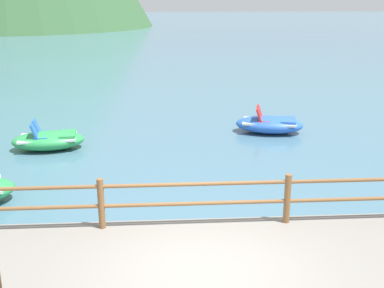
# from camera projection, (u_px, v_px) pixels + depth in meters

# --- Properties ---
(ground_plane) EXTENTS (200.00, 200.00, 0.00)m
(ground_plane) POSITION_uv_depth(u_px,v_px,m) (166.00, 45.00, 45.66)
(ground_plane) COLOR #477084
(dock_railing) EXTENTS (23.92, 0.12, 0.95)m
(dock_railing) POSITION_uv_depth(u_px,v_px,m) (195.00, 196.00, 8.72)
(dock_railing) COLOR brown
(dock_railing) RESTS_ON promenade_dock
(pedal_boat_0) EXTENTS (2.49, 1.75, 0.88)m
(pedal_boat_0) POSITION_uv_depth(u_px,v_px,m) (270.00, 124.00, 16.28)
(pedal_boat_0) COLOR blue
(pedal_boat_0) RESTS_ON ground
(pedal_boat_2) EXTENTS (2.25, 1.43, 0.87)m
(pedal_boat_2) POSITION_uv_depth(u_px,v_px,m) (49.00, 140.00, 14.51)
(pedal_boat_2) COLOR green
(pedal_boat_2) RESTS_ON ground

